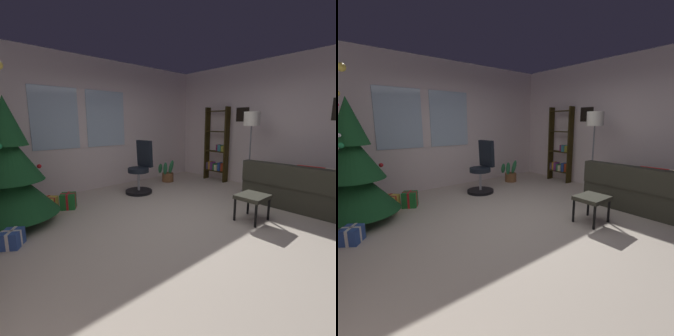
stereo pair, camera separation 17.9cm
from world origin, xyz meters
The scene contains 14 objects.
ground_plane centered at (0.00, 0.00, -0.05)m, with size 5.43×5.33×0.10m, color beige.
wall_back_with_windows centered at (-0.02, 2.71, 1.42)m, with size 5.43×0.12×2.82m.
wall_right_with_frames centered at (2.76, 0.00, 1.41)m, with size 0.12×5.33×2.82m.
couch centered at (2.13, -0.95, 0.27)m, with size 1.65×1.73×0.78m.
footstool centered at (0.77, -0.62, 0.35)m, with size 0.45×0.40×0.40m.
holiday_tree centered at (-1.94, 1.60, 0.77)m, with size 1.19×1.19×2.27m.
gift_box_red centered at (-1.48, 1.94, 0.09)m, with size 0.39×0.29×0.19m.
gift_box_green centered at (-1.12, 1.79, 0.13)m, with size 0.32×0.32×0.28m.
gift_box_gold centered at (-1.48, 1.80, 0.13)m, with size 0.43×0.43×0.27m.
gift_box_blue centered at (-2.11, 0.91, 0.10)m, with size 0.31×0.32×0.21m.
office_chair centered at (0.40, 1.74, 0.44)m, with size 0.56×0.56×1.11m.
bookshelf centered at (2.50, 1.35, 0.80)m, with size 0.18×0.64×1.85m.
floor_lamp centered at (2.08, 0.20, 1.41)m, with size 0.32×0.32×1.69m.
potted_plant centered at (1.45, 2.07, 0.19)m, with size 0.40×0.39×0.57m.
Camera 1 is at (-2.53, -2.36, 1.48)m, focal length 25.85 mm.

